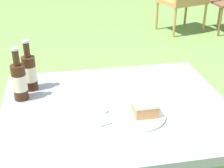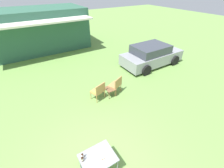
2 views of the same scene
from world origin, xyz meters
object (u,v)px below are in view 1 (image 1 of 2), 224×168
(patio_table, at_px, (116,118))
(cola_bottle_far, at_px, (19,81))
(cake_on_plate, at_px, (142,111))
(cola_bottle_near, at_px, (30,72))

(patio_table, relative_size, cola_bottle_far, 4.04)
(cola_bottle_far, bearing_deg, cake_on_plate, -25.98)
(cola_bottle_near, bearing_deg, cola_bottle_far, -113.95)
(cola_bottle_near, relative_size, cola_bottle_far, 1.00)
(cola_bottle_near, bearing_deg, patio_table, -31.14)
(patio_table, xyz_separation_m, cola_bottle_far, (-0.39, 0.13, 0.15))
(patio_table, height_order, cola_bottle_near, cola_bottle_near)
(cake_on_plate, relative_size, cola_bottle_near, 0.92)
(cola_bottle_far, bearing_deg, patio_table, -18.24)
(patio_table, bearing_deg, cola_bottle_near, 148.86)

